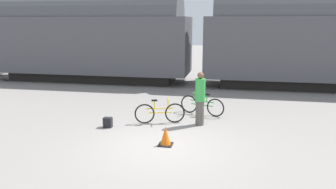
{
  "coord_description": "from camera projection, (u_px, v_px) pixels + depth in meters",
  "views": [
    {
      "loc": [
        1.87,
        -8.62,
        3.49
      ],
      "look_at": [
        -0.13,
        1.82,
        1.1
      ],
      "focal_mm": 35.0,
      "sensor_mm": 36.0,
      "label": 1
    }
  ],
  "objects": [
    {
      "name": "rail_near",
      "position": [
        195.0,
        86.0,
        17.92
      ],
      "size": [
        60.86,
        0.07,
        0.01
      ],
      "primitive_type": "cube",
      "color": "#4C4238",
      "rests_on": "ground_plane"
    },
    {
      "name": "backpack",
      "position": [
        108.0,
        122.0,
        10.97
      ],
      "size": [
        0.28,
        0.2,
        0.34
      ],
      "color": "black",
      "rests_on": "ground_plane"
    },
    {
      "name": "person_in_green",
      "position": [
        200.0,
        99.0,
        11.07
      ],
      "size": [
        0.34,
        0.34,
        1.83
      ],
      "rotation": [
        0.0,
        0.0,
        5.37
      ],
      "color": "#514C47",
      "rests_on": "ground_plane"
    },
    {
      "name": "bicycle_yellow",
      "position": [
        160.0,
        113.0,
        11.38
      ],
      "size": [
        1.7,
        0.58,
        0.87
      ],
      "color": "black",
      "rests_on": "ground_plane"
    },
    {
      "name": "rail_far",
      "position": [
        197.0,
        82.0,
        19.29
      ],
      "size": [
        60.86,
        0.07,
        0.01
      ],
      "primitive_type": "cube",
      "color": "#4C4238",
      "rests_on": "ground_plane"
    },
    {
      "name": "freight_train",
      "position": [
        197.0,
        36.0,
        18.01
      ],
      "size": [
        48.86,
        3.17,
        5.23
      ],
      "color": "black",
      "rests_on": "ground_plane"
    },
    {
      "name": "ground_plane",
      "position": [
        161.0,
        146.0,
        9.36
      ],
      "size": [
        80.0,
        80.0,
        0.0
      ],
      "primitive_type": "plane",
      "color": "gray"
    },
    {
      "name": "traffic_cone",
      "position": [
        166.0,
        137.0,
        9.37
      ],
      "size": [
        0.4,
        0.4,
        0.55
      ],
      "color": "black",
      "rests_on": "ground_plane"
    },
    {
      "name": "bicycle_green",
      "position": [
        202.0,
        105.0,
        12.42
      ],
      "size": [
        1.7,
        0.64,
        0.86
      ],
      "color": "black",
      "rests_on": "ground_plane"
    }
  ]
}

